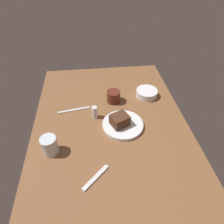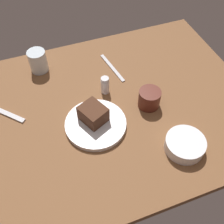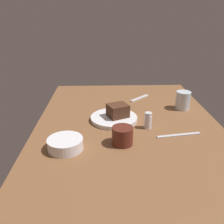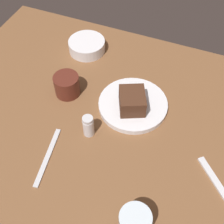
% 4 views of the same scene
% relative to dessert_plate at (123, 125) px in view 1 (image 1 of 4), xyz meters
% --- Properties ---
extents(dining_table, '(1.20, 0.84, 0.03)m').
position_rel_dessert_plate_xyz_m(dining_table, '(-0.04, -0.06, -0.02)').
color(dining_table, brown).
rests_on(dining_table, ground).
extents(dessert_plate, '(0.22, 0.22, 0.02)m').
position_rel_dessert_plate_xyz_m(dessert_plate, '(0.00, 0.00, 0.00)').
color(dessert_plate, silver).
rests_on(dessert_plate, dining_table).
extents(chocolate_cake_slice, '(0.11, 0.11, 0.06)m').
position_rel_dessert_plate_xyz_m(chocolate_cake_slice, '(0.00, -0.02, 0.04)').
color(chocolate_cake_slice, '#472819').
rests_on(chocolate_cake_slice, dessert_plate).
extents(salt_shaker, '(0.03, 0.03, 0.07)m').
position_rel_dessert_plate_xyz_m(salt_shaker, '(-0.09, -0.15, 0.03)').
color(salt_shaker, silver).
rests_on(salt_shaker, dining_table).
extents(water_glass, '(0.07, 0.07, 0.09)m').
position_rel_dessert_plate_xyz_m(water_glass, '(0.13, -0.37, 0.04)').
color(water_glass, silver).
rests_on(water_glass, dining_table).
extents(side_bowl, '(0.13, 0.13, 0.04)m').
position_rel_dessert_plate_xyz_m(side_bowl, '(-0.25, 0.19, 0.01)').
color(side_bowl, silver).
rests_on(side_bowl, dining_table).
extents(coffee_cup, '(0.08, 0.08, 0.07)m').
position_rel_dessert_plate_xyz_m(coffee_cup, '(-0.22, -0.02, 0.03)').
color(coffee_cup, '#562319').
rests_on(coffee_cup, dining_table).
extents(dessert_spoon, '(0.12, 0.12, 0.01)m').
position_rel_dessert_plate_xyz_m(dessert_spoon, '(0.29, -0.16, -0.01)').
color(dessert_spoon, silver).
rests_on(dessert_spoon, dining_table).
extents(butter_knife, '(0.04, 0.19, 0.01)m').
position_rel_dessert_plate_xyz_m(butter_knife, '(-0.16, -0.27, -0.01)').
color(butter_knife, silver).
rests_on(butter_knife, dining_table).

